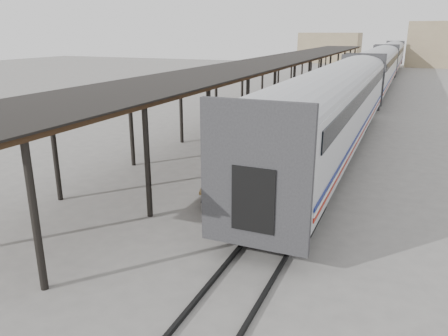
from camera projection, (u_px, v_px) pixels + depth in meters
name	position (u px, v px, depth m)	size (l,w,h in m)	color
ground	(208.00, 202.00, 16.80)	(160.00, 160.00, 0.00)	slate
train	(376.00, 68.00, 44.47)	(3.45, 76.01, 4.01)	silver
canopy	(289.00, 59.00, 37.94)	(4.90, 64.30, 4.15)	#422B19
rails	(374.00, 94.00, 45.44)	(1.54, 150.00, 0.12)	black
building_left	(330.00, 48.00, 91.63)	(12.00, 8.00, 6.00)	tan
baggage_cart	(221.00, 187.00, 16.54)	(1.88, 2.66, 0.86)	brown
suitcase_stack	(219.00, 173.00, 16.74)	(1.24, 1.20, 0.60)	#353638
luggage_tug	(287.00, 106.00, 34.91)	(1.03, 1.45, 1.18)	maroon
porter	(220.00, 164.00, 15.54)	(0.67, 0.44, 1.84)	navy
pedestrian	(268.00, 114.00, 29.76)	(1.08, 0.45, 1.84)	black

